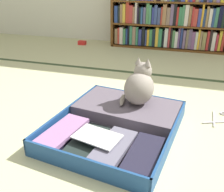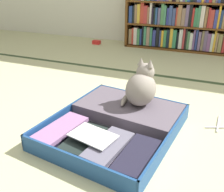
# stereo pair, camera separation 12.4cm
# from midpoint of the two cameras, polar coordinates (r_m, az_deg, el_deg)

# --- Properties ---
(ground_plane) EXTENTS (10.00, 10.00, 0.00)m
(ground_plane) POSITION_cam_midpoint_polar(r_m,az_deg,el_deg) (1.35, 0.15, -12.62)
(ground_plane) COLOR #BFC08E
(tatami_border) EXTENTS (4.80, 0.05, 0.00)m
(tatami_border) POSITION_cam_midpoint_polar(r_m,az_deg,el_deg) (2.40, 8.54, 4.73)
(tatami_border) COLOR #334628
(tatami_border) RESTS_ON ground_plane
(bookshelf) EXTENTS (1.43, 0.28, 0.86)m
(bookshelf) POSITION_cam_midpoint_polar(r_m,az_deg,el_deg) (3.31, 11.71, 17.58)
(bookshelf) COLOR brown
(bookshelf) RESTS_ON ground_plane
(open_suitcase) EXTENTS (0.76, 0.86, 0.10)m
(open_suitcase) POSITION_cam_midpoint_polar(r_m,az_deg,el_deg) (1.52, -0.87, -6.04)
(open_suitcase) COLOR navy
(open_suitcase) RESTS_ON ground_plane
(black_cat) EXTENTS (0.24, 0.25, 0.29)m
(black_cat) POSITION_cam_midpoint_polar(r_m,az_deg,el_deg) (1.59, 4.04, 2.17)
(black_cat) COLOR gray
(black_cat) RESTS_ON open_suitcase
(small_red_pouch) EXTENTS (0.10, 0.07, 0.05)m
(small_red_pouch) POSITION_cam_midpoint_polar(r_m,az_deg,el_deg) (3.52, -7.79, 11.79)
(small_red_pouch) COLOR red
(small_red_pouch) RESTS_ON ground_plane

